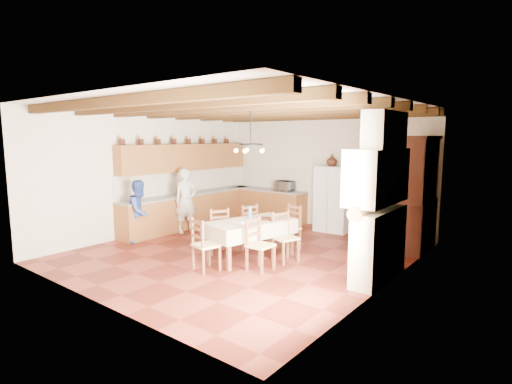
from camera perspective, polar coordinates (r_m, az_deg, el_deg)
floor at (r=8.42m, az=-1.82°, el=-8.69°), size 6.00×6.50×0.02m
ceiling at (r=8.09m, az=-1.92°, el=12.27°), size 6.00×6.50×0.02m
wall_back at (r=10.80m, az=9.36°, el=3.06°), size 6.00×0.02×3.00m
wall_front at (r=6.02m, az=-22.28°, el=-1.22°), size 6.00×0.02×3.00m
wall_left at (r=10.31m, az=-14.79°, el=2.67°), size 0.02×6.50×3.00m
wall_right at (r=6.60m, az=18.53°, el=-0.28°), size 0.02×6.50×3.00m
ceiling_beams at (r=8.08m, az=-1.91°, el=11.57°), size 6.00×6.30×0.16m
lower_cabinets_left at (r=10.88m, az=-9.18°, el=-2.60°), size 0.60×4.30×0.86m
lower_cabinets_back at (r=11.51m, az=1.72°, el=-1.92°), size 2.30×0.60×0.86m
countertop_left at (r=10.81m, az=-9.23°, el=-0.25°), size 0.62×4.30×0.04m
countertop_back at (r=11.44m, az=1.73°, el=0.30°), size 2.34×0.62×0.04m
backsplash_left at (r=10.98m, az=-10.28°, el=1.54°), size 0.03×4.30×0.60m
backsplash_back at (r=11.63m, az=2.58°, el=2.01°), size 2.30×0.03×0.60m
upper_cabinets at (r=10.81m, az=-9.80°, el=4.91°), size 0.35×4.20×0.70m
fireplace at (r=6.90m, az=16.80°, el=-0.71°), size 0.56×1.60×2.80m
wall_picture at (r=10.09m, az=17.07°, el=4.47°), size 0.34×0.03×0.42m
refrigerator at (r=10.33m, az=11.06°, el=-0.95°), size 0.87×0.73×1.66m
hutch at (r=8.99m, az=22.11°, el=-0.27°), size 0.61×1.35×2.41m
dining_table at (r=7.88m, az=-0.78°, el=-4.70°), size 1.26×1.89×0.76m
chandelier at (r=7.69m, az=-0.81°, el=6.84°), size 0.47×0.47×0.03m
chair_left_near at (r=8.32m, az=-5.57°, el=-5.43°), size 0.55×0.56×0.96m
chair_left_far at (r=8.74m, az=-1.50°, el=-4.75°), size 0.51×0.52×0.96m
chair_right_near at (r=7.21m, az=0.64°, el=-7.49°), size 0.41×0.43×0.96m
chair_right_far at (r=7.74m, az=4.25°, el=-6.44°), size 0.51×0.53×0.96m
chair_end_near at (r=7.28m, az=-7.16°, el=-7.40°), size 0.50×0.49×0.96m
chair_end_far at (r=8.55m, az=4.65°, el=-5.05°), size 0.51×0.49×0.96m
person_man at (r=10.13m, az=-9.98°, el=-1.21°), size 0.54×0.68×1.62m
person_woman_blue at (r=9.48m, az=-16.18°, el=-2.62°), size 0.68×0.80×1.43m
person_woman_red at (r=7.90m, az=15.29°, el=-3.27°), size 0.45×1.06×1.80m
microwave at (r=11.10m, az=4.11°, el=0.87°), size 0.52×0.36×0.28m
fridge_vase at (r=10.27m, az=10.79°, el=4.49°), size 0.34×0.34×0.29m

